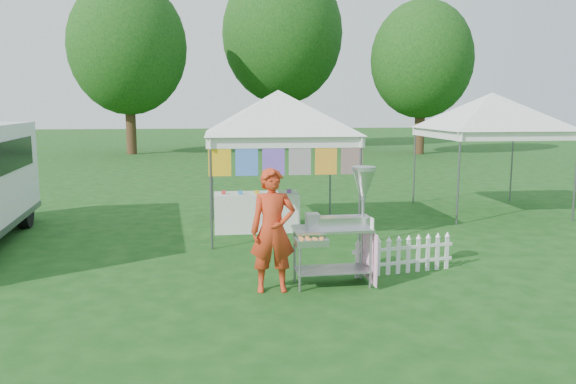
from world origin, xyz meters
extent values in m
plane|color=#143F12|center=(0.00, 0.00, 0.00)|extent=(120.00, 120.00, 0.00)
cylinder|color=#59595E|center=(-1.42, 2.08, 1.05)|extent=(0.04, 0.04, 2.10)
cylinder|color=#59595E|center=(1.42, 2.08, 1.05)|extent=(0.04, 0.04, 2.10)
cylinder|color=#59595E|center=(-1.42, 4.92, 1.05)|extent=(0.04, 0.04, 2.10)
cylinder|color=#59595E|center=(1.42, 4.92, 1.05)|extent=(0.04, 0.04, 2.10)
cube|color=white|center=(0.00, 2.08, 2.00)|extent=(3.00, 0.03, 0.22)
cube|color=white|center=(0.00, 4.92, 2.00)|extent=(3.00, 0.03, 0.22)
pyramid|color=white|center=(0.00, 3.50, 3.00)|extent=(4.24, 4.24, 0.90)
cylinder|color=#59595E|center=(0.00, 2.08, 2.08)|extent=(3.00, 0.03, 0.03)
cube|color=orange|center=(-1.25, 2.08, 1.73)|extent=(0.42, 0.01, 0.70)
cube|color=blue|center=(-0.75, 2.08, 1.73)|extent=(0.42, 0.01, 0.70)
cube|color=#C11BB8|center=(-0.25, 2.08, 1.73)|extent=(0.42, 0.01, 0.70)
cube|color=#33C1AF|center=(0.25, 2.08, 1.73)|extent=(0.42, 0.01, 0.70)
cube|color=red|center=(0.75, 2.08, 1.73)|extent=(0.42, 0.01, 0.70)
cube|color=#F7580D|center=(1.25, 2.08, 1.73)|extent=(0.42, 0.01, 0.70)
cylinder|color=#59595E|center=(4.08, 3.58, 1.05)|extent=(0.04, 0.04, 2.10)
cylinder|color=#59595E|center=(6.92, 3.58, 1.05)|extent=(0.04, 0.04, 2.10)
cylinder|color=#59595E|center=(4.08, 6.42, 1.05)|extent=(0.04, 0.04, 2.10)
cylinder|color=#59595E|center=(6.92, 6.42, 1.05)|extent=(0.04, 0.04, 2.10)
cube|color=white|center=(5.50, 3.58, 2.00)|extent=(3.00, 0.03, 0.22)
cube|color=white|center=(5.50, 6.42, 2.00)|extent=(3.00, 0.03, 0.22)
pyramid|color=white|center=(5.50, 5.00, 3.00)|extent=(4.24, 4.24, 0.90)
cylinder|color=#59595E|center=(5.50, 3.58, 2.08)|extent=(3.00, 0.03, 0.03)
cylinder|color=#3C2B15|center=(-6.00, 24.00, 1.98)|extent=(0.56, 0.56, 3.96)
ellipsoid|color=#2A5F1A|center=(-6.00, 24.00, 5.85)|extent=(6.40, 6.40, 7.36)
cylinder|color=#3C2B15|center=(3.00, 28.00, 2.42)|extent=(0.56, 0.56, 4.84)
ellipsoid|color=#2A5F1A|center=(3.00, 28.00, 7.15)|extent=(7.60, 7.60, 8.74)
cylinder|color=#3C2B15|center=(10.00, 22.00, 1.76)|extent=(0.56, 0.56, 3.52)
ellipsoid|color=#2A5F1A|center=(10.00, 22.00, 5.20)|extent=(5.60, 5.60, 6.44)
cylinder|color=gray|center=(-0.15, -0.58, 0.43)|extent=(0.04, 0.04, 0.87)
cylinder|color=gray|center=(0.91, -0.55, 0.43)|extent=(0.04, 0.04, 0.87)
cylinder|color=gray|center=(-0.16, -0.10, 0.43)|extent=(0.04, 0.04, 0.87)
cylinder|color=gray|center=(0.90, -0.08, 0.43)|extent=(0.04, 0.04, 0.87)
cube|color=gray|center=(0.38, -0.33, 0.24)|extent=(1.11, 0.57, 0.01)
cube|color=#B7B7BC|center=(0.38, -0.33, 0.87)|extent=(1.17, 0.60, 0.04)
cube|color=#B7B7BC|center=(0.55, -0.27, 0.96)|extent=(0.82, 0.26, 0.14)
cube|color=gray|center=(0.09, -0.29, 0.99)|extent=(0.20, 0.22, 0.21)
cylinder|color=gray|center=(0.86, -0.27, 1.30)|extent=(0.05, 0.05, 0.87)
cone|color=#B7B7BC|center=(0.86, -0.27, 1.54)|extent=(0.35, 0.35, 0.38)
cylinder|color=#B7B7BC|center=(0.86, -0.27, 1.75)|extent=(0.37, 0.37, 0.06)
cube|color=#B7B7BC|center=(0.00, -0.70, 0.77)|extent=(0.47, 0.30, 0.10)
cube|color=#FFABD8|center=(0.96, -0.31, 0.43)|extent=(0.04, 0.72, 0.78)
cube|color=white|center=(0.91, -0.58, 0.98)|extent=(0.02, 0.14, 0.17)
imported|color=red|center=(-0.53, -0.48, 0.90)|extent=(0.66, 0.43, 1.80)
cube|color=black|center=(-5.29, 3.39, 1.71)|extent=(0.29, 3.02, 0.61)
cylinder|color=black|center=(-5.53, 4.47, 0.37)|extent=(0.31, 0.77, 0.75)
cube|color=silver|center=(0.85, -0.04, 0.28)|extent=(0.07, 0.03, 0.56)
cube|color=silver|center=(1.02, -0.01, 0.28)|extent=(0.07, 0.03, 0.56)
cube|color=silver|center=(1.20, 0.03, 0.28)|extent=(0.07, 0.03, 0.56)
cube|color=silver|center=(1.38, 0.06, 0.28)|extent=(0.07, 0.03, 0.56)
cube|color=silver|center=(1.55, 0.10, 0.28)|extent=(0.07, 0.03, 0.56)
cube|color=silver|center=(1.73, 0.13, 0.28)|extent=(0.07, 0.03, 0.56)
cube|color=silver|center=(1.91, 0.16, 0.28)|extent=(0.07, 0.03, 0.56)
cube|color=silver|center=(2.08, 0.20, 0.28)|extent=(0.07, 0.03, 0.56)
cube|color=silver|center=(2.26, 0.23, 0.28)|extent=(0.07, 0.03, 0.56)
cube|color=silver|center=(2.44, 0.27, 0.28)|extent=(0.07, 0.03, 0.56)
cube|color=silver|center=(1.64, 0.11, 0.18)|extent=(1.77, 0.37, 0.05)
cube|color=silver|center=(1.64, 0.11, 0.42)|extent=(1.77, 0.37, 0.05)
cube|color=white|center=(-0.47, 3.55, 0.41)|extent=(1.80, 0.70, 0.82)
camera|label=1|loc=(-1.31, -8.32, 2.67)|focal=35.00mm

